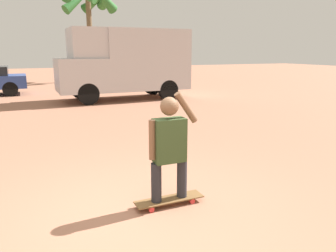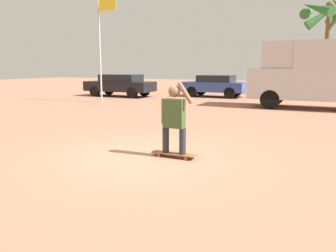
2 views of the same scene
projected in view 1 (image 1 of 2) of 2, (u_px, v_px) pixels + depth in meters
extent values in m
plane|color=#A36B51|center=(137.00, 218.00, 4.18)|extent=(80.00, 80.00, 0.00)
cube|color=brown|center=(169.00, 199.00, 4.53)|extent=(0.97, 0.25, 0.02)
cylinder|color=red|center=(151.00, 210.00, 4.32)|extent=(0.07, 0.03, 0.07)
cylinder|color=red|center=(146.00, 203.00, 4.51)|extent=(0.07, 0.03, 0.07)
cylinder|color=red|center=(192.00, 201.00, 4.56)|extent=(0.07, 0.03, 0.07)
cylinder|color=red|center=(186.00, 195.00, 4.75)|extent=(0.07, 0.03, 0.07)
cylinder|color=#28282D|center=(156.00, 183.00, 4.39)|extent=(0.14, 0.14, 0.54)
cylinder|color=#28282D|center=(182.00, 178.00, 4.54)|extent=(0.14, 0.14, 0.54)
cube|color=#384C28|center=(169.00, 140.00, 4.34)|extent=(0.43, 0.22, 0.59)
sphere|color=brown|center=(169.00, 106.00, 4.23)|extent=(0.24, 0.24, 0.24)
cylinder|color=brown|center=(152.00, 140.00, 4.23)|extent=(0.09, 0.09, 0.52)
cylinder|color=brown|center=(186.00, 107.00, 4.34)|extent=(0.34, 0.09, 0.44)
cylinder|color=black|center=(88.00, 94.00, 12.87)|extent=(0.85, 0.28, 0.85)
cylinder|color=black|center=(80.00, 89.00, 14.55)|extent=(0.85, 0.28, 0.85)
cylinder|color=black|center=(168.00, 90.00, 14.23)|extent=(0.85, 0.28, 0.85)
cylinder|color=black|center=(152.00, 86.00, 15.92)|extent=(0.85, 0.28, 0.85)
cube|color=#BCBCC1|center=(81.00, 75.00, 13.52)|extent=(1.94, 2.17, 1.36)
cube|color=black|center=(71.00, 69.00, 13.31)|extent=(0.04, 1.85, 0.68)
cube|color=#BCBCC1|center=(144.00, 60.00, 14.49)|extent=(3.61, 2.17, 2.56)
cube|color=#BCBCC1|center=(86.00, 43.00, 13.35)|extent=(1.36, 2.00, 1.20)
cylinder|color=black|center=(10.00, 89.00, 15.27)|extent=(0.68, 0.22, 0.68)
cylinder|color=black|center=(11.00, 86.00, 16.78)|extent=(0.68, 0.22, 0.68)
cylinder|color=brown|center=(90.00, 38.00, 22.24)|extent=(0.35, 0.35, 5.93)
cone|color=#2D6B2D|center=(97.00, 0.00, 22.81)|extent=(2.35, 2.21, 1.82)
cone|color=#2D6B2D|center=(78.00, 0.00, 22.53)|extent=(2.53, 1.52, 2.02)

